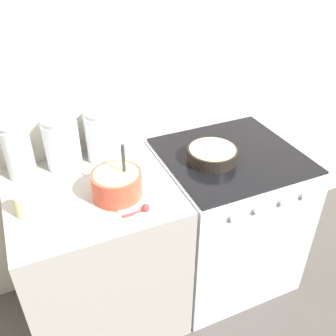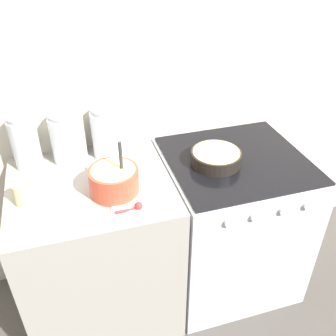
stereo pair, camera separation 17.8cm
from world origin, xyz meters
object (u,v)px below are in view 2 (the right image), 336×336
at_px(tin_can, 22,194).
at_px(mixing_bowl, 114,179).
at_px(stove, 229,222).
at_px(storage_jar_middle, 68,140).
at_px(storage_jar_right, 109,135).
at_px(baking_pan, 216,157).
at_px(storage_jar_left, 26,145).

bearing_deg(tin_can, mixing_bowl, -5.27).
distance_m(stove, mixing_bowl, 0.84).
height_order(storage_jar_middle, storage_jar_right, same).
xyz_separation_m(baking_pan, storage_jar_left, (-0.91, 0.25, 0.08)).
xyz_separation_m(mixing_bowl, baking_pan, (0.53, 0.09, -0.03)).
bearing_deg(mixing_bowl, baking_pan, 9.29).
height_order(baking_pan, storage_jar_middle, storage_jar_middle).
bearing_deg(stove, storage_jar_right, 158.66).
height_order(mixing_bowl, baking_pan, mixing_bowl).
distance_m(stove, storage_jar_middle, 1.02).
distance_m(storage_jar_left, storage_jar_middle, 0.20).
bearing_deg(mixing_bowl, storage_jar_left, 137.69).
relative_size(storage_jar_middle, storage_jar_right, 1.00).
relative_size(storage_jar_left, storage_jar_middle, 1.05).
bearing_deg(storage_jar_left, stove, -13.28).
height_order(storage_jar_right, tin_can, storage_jar_right).
height_order(stove, tin_can, tin_can).
height_order(mixing_bowl, tin_can, mixing_bowl).
bearing_deg(stove, mixing_bowl, -171.79).
relative_size(mixing_bowl, storage_jar_left, 0.93).
bearing_deg(mixing_bowl, tin_can, 174.73).
height_order(mixing_bowl, storage_jar_right, storage_jar_right).
height_order(mixing_bowl, storage_jar_left, storage_jar_left).
bearing_deg(storage_jar_middle, mixing_bowl, -63.61).
distance_m(storage_jar_left, tin_can, 0.31).
bearing_deg(stove, tin_can, -176.84).
xyz_separation_m(baking_pan, tin_can, (-0.93, -0.05, 0.02)).
xyz_separation_m(storage_jar_middle, tin_can, (-0.23, -0.30, -0.06)).
distance_m(storage_jar_left, storage_jar_right, 0.41).
distance_m(mixing_bowl, baking_pan, 0.54).
relative_size(stove, mixing_bowl, 3.44).
bearing_deg(tin_can, storage_jar_right, 34.79).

